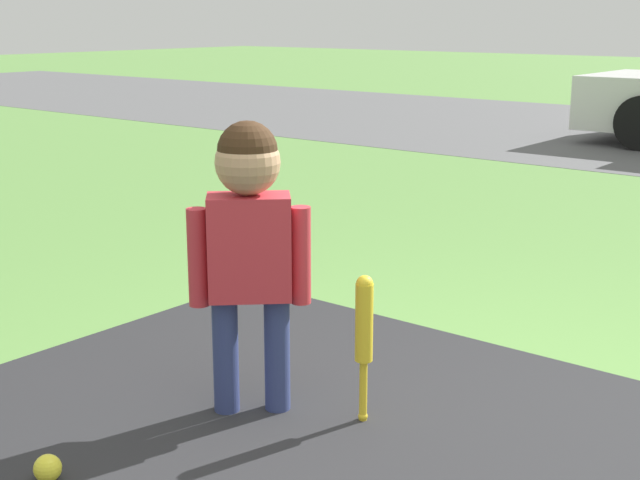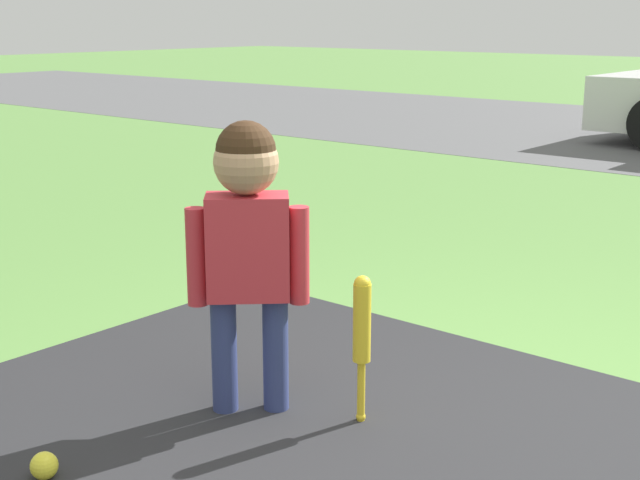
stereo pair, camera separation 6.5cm
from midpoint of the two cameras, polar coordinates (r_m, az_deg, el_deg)
name	(u,v)px [view 2 (the right image)]	position (r m, az deg, el deg)	size (l,w,h in m)	color
child	(247,227)	(3.17, -4.08, 0.82)	(0.34, 0.33, 1.08)	navy
baseball_bat	(362,328)	(3.17, 3.29, -5.67)	(0.06, 0.06, 0.55)	yellow
sports_ball	(44,466)	(3.03, -16.63, -13.68)	(0.09, 0.09, 0.09)	yellow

